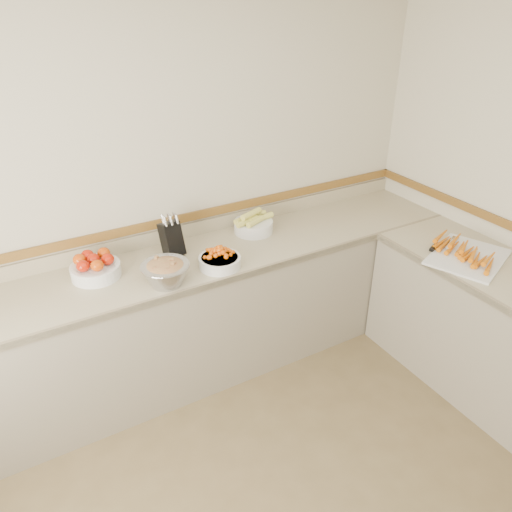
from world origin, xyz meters
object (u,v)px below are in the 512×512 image
knife_block (172,238)px  rhubarb_bowl (166,272)px  cherry_tomato_bowl (220,260)px  tomato_bowl (95,267)px  corn_bowl (253,224)px  cutting_board (466,254)px

knife_block → rhubarb_bowl: size_ratio=1.02×
knife_block → rhubarb_bowl: (-0.17, -0.33, -0.04)m
cherry_tomato_bowl → rhubarb_bowl: rhubarb_bowl is taller
knife_block → tomato_bowl: size_ratio=0.98×
knife_block → corn_bowl: size_ratio=0.95×
knife_block → rhubarb_bowl: 0.37m
tomato_bowl → corn_bowl: corn_bowl is taller
cherry_tomato_bowl → cutting_board: 1.61m
tomato_bowl → rhubarb_bowl: bearing=-41.8°
cherry_tomato_bowl → rhubarb_bowl: bearing=-175.1°
tomato_bowl → corn_bowl: 1.14m
corn_bowl → cutting_board: corn_bowl is taller
rhubarb_bowl → cutting_board: 1.93m
tomato_bowl → cherry_tomato_bowl: (0.71, -0.27, -0.01)m
knife_block → cutting_board: knife_block is taller
cherry_tomato_bowl → corn_bowl: (0.43, 0.33, 0.01)m
rhubarb_bowl → corn_bowl: bearing=24.2°
tomato_bowl → cherry_tomato_bowl: bearing=-21.1°
cutting_board → cherry_tomato_bowl: bearing=154.6°
knife_block → corn_bowl: bearing=2.6°
corn_bowl → rhubarb_bowl: size_ratio=1.07×
corn_bowl → cutting_board: 1.44m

